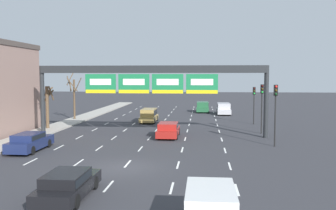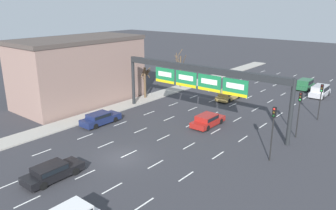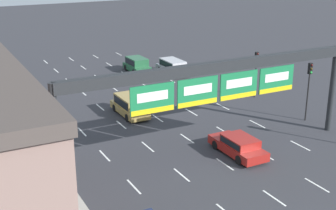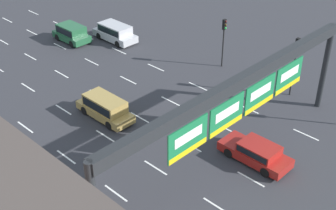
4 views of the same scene
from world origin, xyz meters
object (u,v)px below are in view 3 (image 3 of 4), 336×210
Objects in this scene: car_red at (239,145)px; traffic_light_far_end at (256,65)px; tree_bare_closest at (2,90)px; sign_gantry at (217,78)px; tree_bare_second at (27,133)px; suv_green at (137,64)px; suv_gold at (130,105)px; suv_silver at (173,66)px; traffic_light_mid_block at (309,80)px.

car_red is 13.88m from traffic_light_far_end.
car_red is 0.77× the size of tree_bare_closest.
sign_gantry is 12.51m from tree_bare_second.
tree_bare_second is at bearing -129.16° from suv_green.
car_red is (3.41, -11.02, -0.20)m from suv_gold.
traffic_light_far_end reaches higher than car_red.
suv_silver is 22.25m from car_red.
tree_bare_closest reaches higher than suv_gold.
tree_bare_closest is (-13.44, 12.46, 2.56)m from car_red.
tree_bare_closest is 1.36× the size of tree_bare_second.
traffic_light_far_end is at bearing 47.59° from car_red.
suv_green is 26.31m from tree_bare_second.
sign_gantry is 5.49× the size of suv_green.
suv_gold is 1.20× the size of suv_green.
car_red is 1.04× the size of tree_bare_second.
traffic_light_far_end is at bearing -67.11° from suv_green.
car_red is at bearing -16.47° from sign_gantry.
traffic_light_far_end is (6.00, -14.21, 2.24)m from suv_green.
sign_gantry is at bearing -45.49° from tree_bare_closest.
car_red is at bearing -97.54° from suv_green.
sign_gantry reaches higher than tree_bare_closest.
tree_bare_second is (-16.58, -20.35, 1.82)m from suv_green.
sign_gantry reaches higher than traffic_light_far_end.
suv_gold is 1.08× the size of traffic_light_far_end.
sign_gantry reaches higher than suv_gold.
tree_bare_closest is at bearing -155.81° from suv_silver.
car_red is at bearing -106.51° from suv_silver.
traffic_light_mid_block is at bearing -32.85° from suv_gold.
suv_gold is 0.77× the size of tree_bare_closest.
tree_bare_closest reaches higher than traffic_light_mid_block.
suv_silver is at bearing 104.43° from traffic_light_far_end.
traffic_light_mid_block is at bearing -91.61° from traffic_light_far_end.
tree_bare_closest is (-19.76, -8.88, 2.36)m from suv_silver.
traffic_light_far_end is (0.20, 7.10, -0.32)m from traffic_light_mid_block.
suv_green is at bearing 50.84° from tree_bare_second.
car_red is at bearing -161.66° from traffic_light_mid_block.
suv_gold is at bearing 35.41° from tree_bare_second.
suv_silver is 21.79m from tree_bare_closest.
traffic_light_far_end reaches higher than suv_gold.
traffic_light_far_end is 0.72× the size of tree_bare_closest.
tree_bare_second reaches higher than suv_green.
suv_green reaches higher than car_red.
tree_bare_second is (-19.68, -17.39, 1.81)m from suv_silver.
car_red is 18.50m from tree_bare_closest.
traffic_light_mid_block is (9.02, 2.99, 2.74)m from car_red.
tree_bare_second is at bearing -164.77° from traffic_light_far_end.
traffic_light_mid_block reaches higher than suv_gold.
suv_gold is 10.40m from tree_bare_closest.
traffic_light_mid_block is 1.08× the size of tree_bare_second.
suv_green is 0.81× the size of traffic_light_mid_block.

